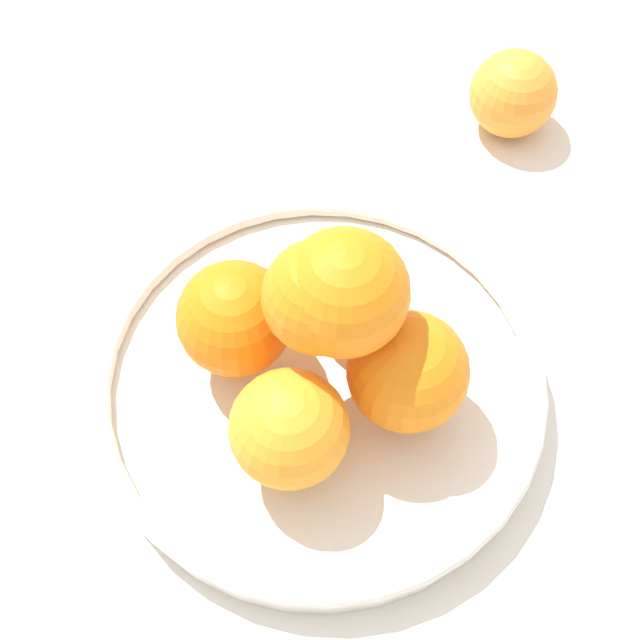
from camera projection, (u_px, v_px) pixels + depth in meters
ground_plane at (320, 396)px, 0.66m from camera, size 4.00×4.00×0.00m
fruit_bowl at (320, 385)px, 0.65m from camera, size 0.33×0.33×0.04m
orange_pile at (323, 337)px, 0.58m from camera, size 0.17×0.18×0.15m
stray_orange at (513, 94)px, 0.77m from camera, size 0.08×0.08×0.08m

